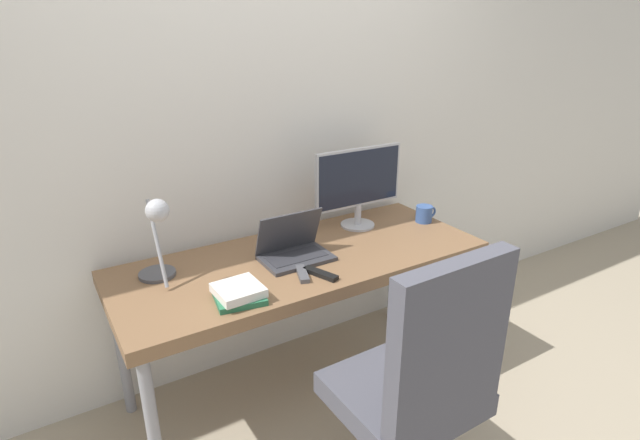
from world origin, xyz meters
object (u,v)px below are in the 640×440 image
(monitor, at_px, (358,182))
(office_chair, at_px, (421,378))
(desk_lamp, at_px, (157,235))
(book_stack, at_px, (239,293))
(laptop, at_px, (294,249))
(mug, at_px, (424,214))

(monitor, relative_size, office_chair, 0.47)
(monitor, relative_size, desk_lamp, 1.32)
(monitor, distance_m, book_stack, 0.97)
(monitor, height_order, office_chair, monitor)
(monitor, height_order, desk_lamp, monitor)
(office_chair, relative_size, book_stack, 5.21)
(desk_lamp, distance_m, office_chair, 1.16)
(monitor, bearing_deg, office_chair, -113.67)
(laptop, relative_size, monitor, 0.61)
(office_chair, height_order, book_stack, office_chair)
(monitor, xyz_separation_m, desk_lamp, (-1.09, -0.12, -0.02))
(laptop, distance_m, mug, 0.84)
(laptop, xyz_separation_m, book_stack, (-0.37, -0.22, -0.02))
(office_chair, distance_m, mug, 1.20)
(desk_lamp, relative_size, office_chair, 0.35)
(laptop, relative_size, office_chair, 0.29)
(monitor, height_order, book_stack, monitor)
(monitor, xyz_separation_m, mug, (0.35, -0.14, -0.20))
(laptop, relative_size, book_stack, 1.49)
(desk_lamp, bearing_deg, mug, -0.90)
(desk_lamp, height_order, office_chair, desk_lamp)
(monitor, distance_m, desk_lamp, 1.09)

